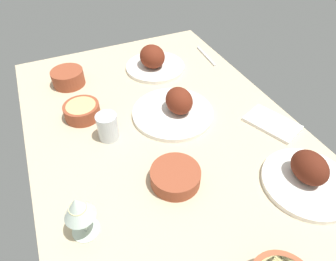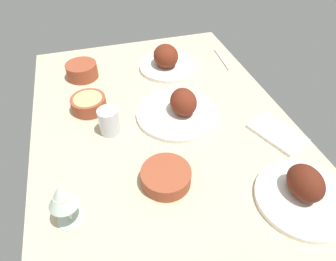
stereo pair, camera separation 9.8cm
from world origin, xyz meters
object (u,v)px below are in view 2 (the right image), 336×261
Objects in this scene: plate_center_main at (179,109)px; bowl_cream at (82,70)px; bowl_sauce at (166,176)px; wine_glass at (62,198)px; bowl_pasta at (89,103)px; plate_far_side at (303,191)px; water_tumbler at (109,121)px; spoon_loose at (222,59)px; folded_napkin at (277,133)px; plate_near_viewer at (167,61)px.

plate_center_main reaches higher than bowl_cream.
bowl_sauce is 28.49cm from wine_glass.
plate_center_main is at bearing 68.11° from bowl_pasta.
bowl_pasta is at bearing -136.84° from plate_far_side.
water_tumbler is at bearing 9.84° from bowl_cream.
bowl_cream is 0.70× the size of spoon_loose.
wine_glass is 0.77× the size of folded_napkin.
bowl_sauce is 0.80× the size of folded_napkin.
spoon_loose is at bearing 132.05° from wine_glass.
plate_center_main is 1.59× the size of spoon_loose.
plate_center_main reaches higher than plate_far_side.
wine_glass is (44.75, -8.94, 7.08)cm from bowl_pasta.
water_tumbler reaches higher than folded_napkin.
plate_near_viewer is 45.66cm from water_tumbler.
bowl_sauce is (27.58, -12.99, -0.35)cm from plate_center_main.
spoon_loose is at bearing 86.89° from bowl_cream.
plate_far_side is 25.47cm from folded_napkin.
plate_center_main is at bearing 93.90° from water_tumbler.
plate_near_viewer is 1.85× the size of wine_glass.
plate_center_main is 48.33cm from plate_far_side.
spoon_loose is (-64.46, 71.45, -9.53)cm from wine_glass.
folded_napkin is at bearing 72.13° from water_tumbler.
bowl_pasta is 1.37× the size of water_tumbler.
spoon_loose is (3.43, 63.20, -3.02)cm from bowl_cream.
wine_glass is (-11.18, -61.39, 6.81)cm from plate_far_side.
wine_glass is at bearing -11.30° from bowl_pasta.
bowl_cream is (-79.07, -53.14, 0.29)cm from plate_far_side.
plate_near_viewer is at bearing 138.62° from water_tumbler.
bowl_sauce is 1.12× the size of bowl_cream.
spoon_loose is at bearing 172.42° from plate_far_side.
plate_near_viewer reaches higher than water_tumbler.
plate_center_main is 51.93cm from wine_glass.
water_tumbler is at bearing -131.77° from plate_far_side.
folded_napkin is at bearing 24.89° from plate_near_viewer.
wine_glass reaches higher than plate_far_side.
plate_center_main is 1.15× the size of plate_far_side.
bowl_cream is (-63.25, -18.87, 0.85)cm from bowl_sauce.
plate_center_main is at bearing 41.77° from bowl_cream.
spoon_loose is at bearing 143.46° from bowl_sauce.
water_tumbler reaches higher than bowl_pasta.
plate_far_side is 1.84× the size of wine_glass.
wine_glass is 34.27cm from water_tumbler.
plate_far_side reaches higher than bowl_sauce.
plate_center_main is at bearing -8.40° from plate_near_viewer.
water_tumbler is 66.24cm from spoon_loose.
bowl_pasta is at bearing -111.89° from plate_center_main.
bowl_pasta is 67.89cm from folded_napkin.
plate_center_main is 25.49cm from water_tumbler.
plate_far_side is (43.39, 21.27, 0.20)cm from plate_center_main.
wine_glass is (67.89, -8.26, 6.51)cm from bowl_cream.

